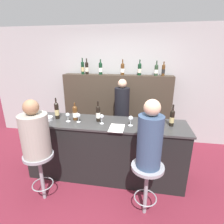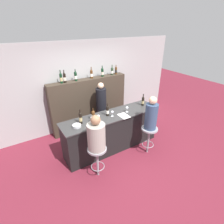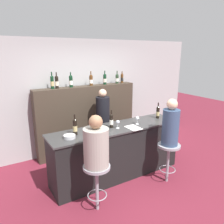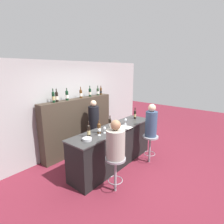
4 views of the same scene
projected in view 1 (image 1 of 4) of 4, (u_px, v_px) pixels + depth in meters
ground_plane at (102, 187)px, 2.78m from camera, size 16.00×16.00×0.00m
wall_back at (118, 85)px, 4.07m from camera, size 6.40×0.05×2.60m
bar_counter at (105, 150)px, 2.90m from camera, size 2.56×0.64×0.98m
back_bar_cabinet at (117, 109)px, 4.02m from camera, size 2.39×0.28×1.57m
wine_bottle_counter_0 at (57, 110)px, 2.85m from camera, size 0.07×0.07×0.35m
wine_bottle_counter_1 at (75, 113)px, 2.81m from camera, size 0.08×0.08×0.29m
wine_bottle_counter_2 at (98, 113)px, 2.74m from camera, size 0.07×0.07×0.33m
wine_bottle_counter_3 at (172, 118)px, 2.56m from camera, size 0.07×0.07×0.33m
wine_bottle_backbar_0 at (83, 68)px, 3.85m from camera, size 0.07×0.07×0.35m
wine_bottle_backbar_1 at (87, 68)px, 3.84m from camera, size 0.07×0.07×0.34m
wine_bottle_backbar_2 at (101, 68)px, 3.79m from camera, size 0.08×0.08×0.32m
wine_bottle_backbar_3 at (123, 69)px, 3.71m from camera, size 0.08×0.08×0.32m
wine_bottle_backbar_4 at (140, 69)px, 3.65m from camera, size 0.08×0.08×0.32m
wine_bottle_backbar_5 at (156, 70)px, 3.60m from camera, size 0.08×0.08×0.30m
wine_bottle_backbar_6 at (163, 70)px, 3.58m from camera, size 0.07×0.07×0.28m
wine_glass_0 at (68, 115)px, 2.75m from camera, size 0.07×0.07×0.14m
wine_glass_1 at (78, 116)px, 2.72m from camera, size 0.07×0.07×0.15m
wine_glass_2 at (102, 117)px, 2.65m from camera, size 0.07×0.07×0.15m
wine_glass_3 at (131, 119)px, 2.58m from camera, size 0.07×0.07×0.15m
metal_bowl at (47, 118)px, 2.83m from camera, size 0.19×0.19×0.05m
tasting_menu at (117, 128)px, 2.52m from camera, size 0.21×0.30×0.00m
bar_stool_left at (40, 164)px, 2.38m from camera, size 0.40×0.40×0.73m
guest_seated_left at (35, 133)px, 2.23m from camera, size 0.36×0.36×0.76m
bar_stool_right at (147, 176)px, 2.15m from camera, size 0.40×0.40×0.73m
guest_seated_right at (150, 138)px, 1.99m from camera, size 0.29×0.29×0.82m
bartender at (122, 119)px, 3.60m from camera, size 0.30×0.30×1.55m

